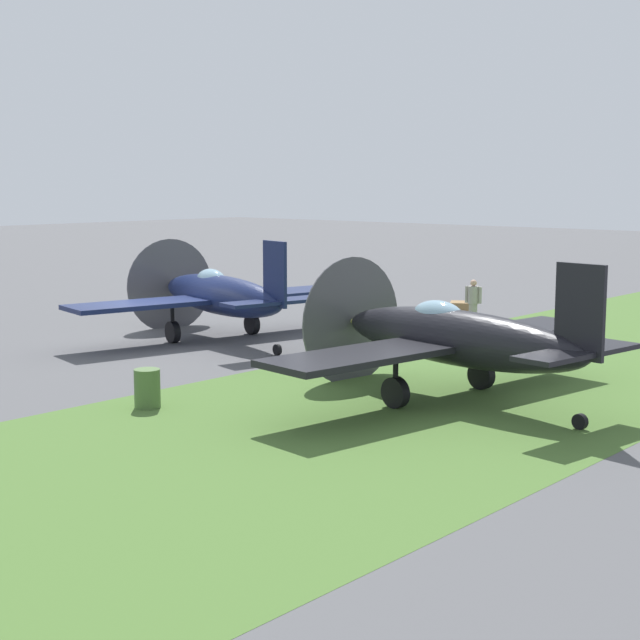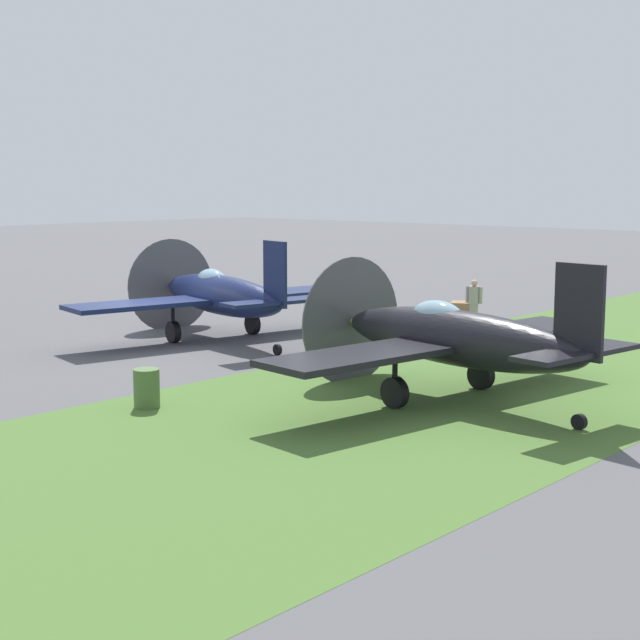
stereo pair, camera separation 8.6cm
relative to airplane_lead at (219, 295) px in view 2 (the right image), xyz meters
name	(u,v)px [view 2 (the right image)]	position (x,y,z in m)	size (l,w,h in m)	color
ground_plane	(148,346)	(-2.32, 0.79, -1.50)	(160.00, 160.00, 0.00)	#515154
grass_verge	(429,397)	(-2.32, -10.06, -1.49)	(120.00, 11.00, 0.01)	#476B2D
airplane_lead	(219,295)	(0.00, 0.00, 0.00)	(10.09, 8.06, 3.57)	#141E47
airplane_wingman	(452,337)	(-2.33, -10.69, 0.03)	(10.28, 8.17, 3.64)	black
ground_crew_chief	(474,303)	(7.73, -4.84, -0.58)	(0.38, 0.62, 1.73)	#9E998E
fuel_drum	(147,388)	(-7.56, -5.86, -1.05)	(0.60, 0.60, 0.90)	#476633
supply_crate	(463,310)	(9.51, -3.24, -1.18)	(0.90, 0.90, 0.64)	olive
runway_marker_cone	(425,330)	(4.98, -4.69, -1.28)	(0.36, 0.36, 0.44)	orange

